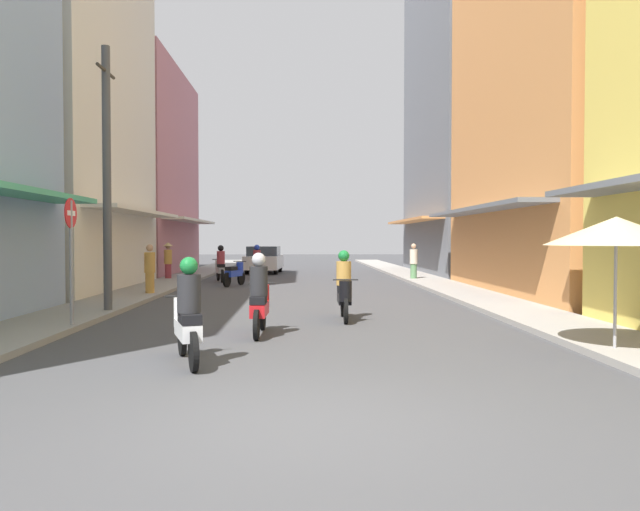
{
  "coord_description": "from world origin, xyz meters",
  "views": [
    {
      "loc": [
        -0.02,
        -5.82,
        1.83
      ],
      "look_at": [
        0.73,
        17.97,
        1.18
      ],
      "focal_mm": 33.45,
      "sensor_mm": 36.0,
      "label": 1
    }
  ],
  "objects_px": {
    "utility_pole": "(107,178)",
    "street_sign_no_entry": "(71,245)",
    "motorbike_white": "(188,316)",
    "pedestrian_midway": "(414,262)",
    "motorbike_orange": "(257,263)",
    "parked_car": "(264,259)",
    "motorbike_green": "(259,261)",
    "motorbike_blue": "(235,273)",
    "vendor_umbrella": "(616,231)",
    "motorbike_silver": "(220,265)",
    "motorbike_red": "(260,298)",
    "motorbike_black": "(344,289)",
    "pedestrian_foreground": "(150,271)",
    "pedestrian_far": "(168,259)"
  },
  "relations": [
    {
      "from": "utility_pole",
      "to": "street_sign_no_entry",
      "type": "distance_m",
      "value": 3.0
    },
    {
      "from": "motorbike_white",
      "to": "utility_pole",
      "type": "xyz_separation_m",
      "value": [
        -3.01,
        5.76,
        2.6
      ]
    },
    {
      "from": "pedestrian_midway",
      "to": "motorbike_orange",
      "type": "bearing_deg",
      "value": 164.86
    },
    {
      "from": "parked_car",
      "to": "motorbike_green",
      "type": "bearing_deg",
      "value": 98.3
    },
    {
      "from": "motorbike_blue",
      "to": "vendor_umbrella",
      "type": "relative_size",
      "value": 0.79
    },
    {
      "from": "motorbike_orange",
      "to": "motorbike_silver",
      "type": "bearing_deg",
      "value": -125.6
    },
    {
      "from": "motorbike_white",
      "to": "motorbike_red",
      "type": "relative_size",
      "value": 0.96
    },
    {
      "from": "parked_car",
      "to": "motorbike_blue",
      "type": "bearing_deg",
      "value": -93.83
    },
    {
      "from": "motorbike_silver",
      "to": "motorbike_orange",
      "type": "height_order",
      "value": "same"
    },
    {
      "from": "motorbike_white",
      "to": "motorbike_blue",
      "type": "xyz_separation_m",
      "value": [
        -0.93,
        14.56,
        -0.2
      ]
    },
    {
      "from": "motorbike_black",
      "to": "street_sign_no_entry",
      "type": "xyz_separation_m",
      "value": [
        -5.55,
        -1.45,
        1.01
      ]
    },
    {
      "from": "motorbike_silver",
      "to": "utility_pole",
      "type": "xyz_separation_m",
      "value": [
        -1.19,
        -11.19,
        2.6
      ]
    },
    {
      "from": "motorbike_green",
      "to": "motorbike_black",
      "type": "height_order",
      "value": "motorbike_black"
    },
    {
      "from": "pedestrian_foreground",
      "to": "vendor_umbrella",
      "type": "xyz_separation_m",
      "value": [
        9.76,
        -9.9,
        1.13
      ]
    },
    {
      "from": "motorbike_silver",
      "to": "street_sign_no_entry",
      "type": "height_order",
      "value": "street_sign_no_entry"
    },
    {
      "from": "motorbike_green",
      "to": "parked_car",
      "type": "xyz_separation_m",
      "value": [
        0.56,
        -3.83,
        0.24
      ]
    },
    {
      "from": "pedestrian_far",
      "to": "vendor_umbrella",
      "type": "distance_m",
      "value": 20.24
    },
    {
      "from": "motorbike_white",
      "to": "motorbike_red",
      "type": "xyz_separation_m",
      "value": [
        0.88,
        2.58,
        0.0
      ]
    },
    {
      "from": "pedestrian_midway",
      "to": "vendor_umbrella",
      "type": "height_order",
      "value": "vendor_umbrella"
    },
    {
      "from": "parked_car",
      "to": "pedestrian_far",
      "type": "height_order",
      "value": "pedestrian_far"
    },
    {
      "from": "motorbike_red",
      "to": "pedestrian_foreground",
      "type": "xyz_separation_m",
      "value": [
        -4.03,
        7.72,
        0.13
      ]
    },
    {
      "from": "motorbike_blue",
      "to": "motorbike_green",
      "type": "bearing_deg",
      "value": 89.85
    },
    {
      "from": "motorbike_orange",
      "to": "utility_pole",
      "type": "xyz_separation_m",
      "value": [
        -2.62,
        -13.19,
        2.6
      ]
    },
    {
      "from": "motorbike_red",
      "to": "pedestrian_midway",
      "type": "xyz_separation_m",
      "value": [
        5.7,
        14.48,
        0.12
      ]
    },
    {
      "from": "motorbike_red",
      "to": "motorbike_blue",
      "type": "bearing_deg",
      "value": 98.58
    },
    {
      "from": "motorbike_silver",
      "to": "pedestrian_far",
      "type": "distance_m",
      "value": 2.43
    },
    {
      "from": "motorbike_silver",
      "to": "motorbike_red",
      "type": "height_order",
      "value": "same"
    },
    {
      "from": "pedestrian_foreground",
      "to": "motorbike_black",
      "type": "bearing_deg",
      "value": -44.16
    },
    {
      "from": "motorbike_white",
      "to": "street_sign_no_entry",
      "type": "bearing_deg",
      "value": 132.11
    },
    {
      "from": "motorbike_red",
      "to": "parked_car",
      "type": "bearing_deg",
      "value": 93.34
    },
    {
      "from": "motorbike_white",
      "to": "motorbike_orange",
      "type": "xyz_separation_m",
      "value": [
        -0.39,
        18.95,
        0.0
      ]
    },
    {
      "from": "motorbike_silver",
      "to": "pedestrian_foreground",
      "type": "height_order",
      "value": "pedestrian_foreground"
    },
    {
      "from": "utility_pole",
      "to": "pedestrian_far",
      "type": "bearing_deg",
      "value": 95.65
    },
    {
      "from": "motorbike_blue",
      "to": "pedestrian_midway",
      "type": "distance_m",
      "value": 7.92
    },
    {
      "from": "motorbike_green",
      "to": "motorbike_orange",
      "type": "distance_m",
      "value": 8.3
    },
    {
      "from": "vendor_umbrella",
      "to": "street_sign_no_entry",
      "type": "distance_m",
      "value": 9.93
    },
    {
      "from": "motorbike_green",
      "to": "street_sign_no_entry",
      "type": "relative_size",
      "value": 0.68
    },
    {
      "from": "motorbike_black",
      "to": "motorbike_red",
      "type": "bearing_deg",
      "value": -130.12
    },
    {
      "from": "motorbike_white",
      "to": "street_sign_no_entry",
      "type": "xyz_separation_m",
      "value": [
        -2.91,
        3.22,
        1.01
      ]
    },
    {
      "from": "motorbike_silver",
      "to": "parked_car",
      "type": "distance_m",
      "value": 6.62
    },
    {
      "from": "motorbike_red",
      "to": "street_sign_no_entry",
      "type": "bearing_deg",
      "value": 170.36
    },
    {
      "from": "motorbike_green",
      "to": "motorbike_red",
      "type": "distance_m",
      "value": 24.72
    },
    {
      "from": "motorbike_red",
      "to": "motorbike_orange",
      "type": "height_order",
      "value": "same"
    },
    {
      "from": "motorbike_green",
      "to": "pedestrian_midway",
      "type": "xyz_separation_m",
      "value": [
        7.47,
        -10.17,
        0.32
      ]
    },
    {
      "from": "parked_car",
      "to": "motorbike_silver",
      "type": "bearing_deg",
      "value": -102.94
    },
    {
      "from": "motorbike_black",
      "to": "vendor_umbrella",
      "type": "xyz_separation_m",
      "value": [
        3.96,
        -4.27,
        1.26
      ]
    },
    {
      "from": "motorbike_blue",
      "to": "motorbike_white",
      "type": "bearing_deg",
      "value": -86.34
    },
    {
      "from": "motorbike_black",
      "to": "motorbike_blue",
      "type": "bearing_deg",
      "value": 109.87
    },
    {
      "from": "motorbike_red",
      "to": "vendor_umbrella",
      "type": "relative_size",
      "value": 0.83
    },
    {
      "from": "motorbike_orange",
      "to": "parked_car",
      "type": "bearing_deg",
      "value": 89.32
    }
  ]
}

